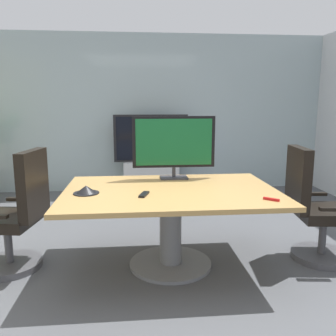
{
  "coord_description": "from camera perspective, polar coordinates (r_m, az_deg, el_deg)",
  "views": [
    {
      "loc": [
        -0.18,
        -3.1,
        1.49
      ],
      "look_at": [
        0.13,
        0.21,
        0.88
      ],
      "focal_mm": 37.57,
      "sensor_mm": 36.0,
      "label": 1
    }
  ],
  "objects": [
    {
      "name": "ground_plane",
      "position": [
        3.44,
        -1.9,
        -15.19
      ],
      "size": [
        7.19,
        7.19,
        0.0
      ],
      "primitive_type": "plane",
      "color": "#515459"
    },
    {
      "name": "wall_back_glass_partition",
      "position": [
        6.07,
        -3.72,
        8.78
      ],
      "size": [
        6.19,
        0.1,
        2.62
      ],
      "primitive_type": "cube",
      "color": "#9EB2B7",
      "rests_on": "ground"
    },
    {
      "name": "conference_table",
      "position": [
        3.21,
        0.42,
        -6.5
      ],
      "size": [
        1.9,
        1.3,
        0.73
      ],
      "color": "#B2894C",
      "rests_on": "ground"
    },
    {
      "name": "office_chair_left",
      "position": [
        3.45,
        -23.32,
        -7.83
      ],
      "size": [
        0.63,
        0.61,
        1.09
      ],
      "rotation": [
        0.0,
        0.0,
        -1.73
      ],
      "color": "#4C4C51",
      "rests_on": "ground"
    },
    {
      "name": "office_chair_right",
      "position": [
        3.64,
        22.63,
        -6.82
      ],
      "size": [
        0.62,
        0.6,
        1.09
      ],
      "rotation": [
        0.0,
        0.0,
        1.46
      ],
      "color": "#4C4C51",
      "rests_on": "ground"
    },
    {
      "name": "tv_monitor",
      "position": [
        3.57,
        0.95,
        3.98
      ],
      "size": [
        0.84,
        0.18,
        0.64
      ],
      "color": "#333338",
      "rests_on": "conference_table"
    },
    {
      "name": "wall_display_unit",
      "position": [
        5.81,
        -2.75,
        0.07
      ],
      "size": [
        1.2,
        0.36,
        1.31
      ],
      "color": "#B7BABC",
      "rests_on": "ground"
    },
    {
      "name": "conference_phone",
      "position": [
        3.09,
        -13.14,
        -3.5
      ],
      "size": [
        0.22,
        0.22,
        0.07
      ],
      "color": "black",
      "rests_on": "conference_table"
    },
    {
      "name": "remote_control",
      "position": [
        2.96,
        -3.92,
        -4.29
      ],
      "size": [
        0.1,
        0.18,
        0.02
      ],
      "primitive_type": "cube",
      "rotation": [
        0.0,
        0.0,
        -0.3
      ],
      "color": "black",
      "rests_on": "conference_table"
    },
    {
      "name": "whiteboard_marker",
      "position": [
        2.92,
        16.42,
        -4.88
      ],
      "size": [
        0.11,
        0.1,
        0.02
      ],
      "primitive_type": "cube",
      "rotation": [
        0.0,
        0.0,
        -0.71
      ],
      "color": "red",
      "rests_on": "conference_table"
    }
  ]
}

